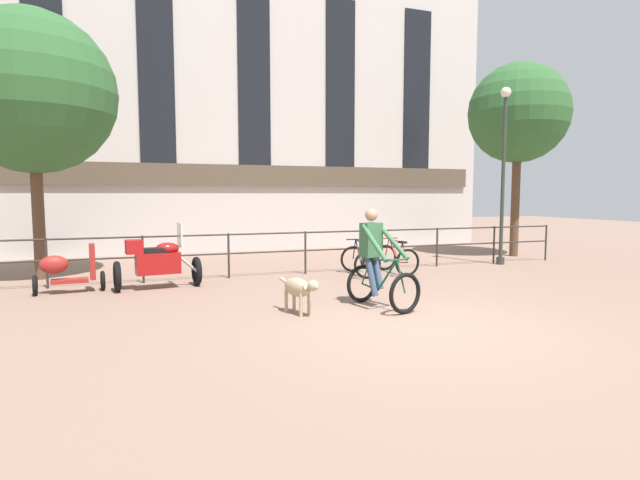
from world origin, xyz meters
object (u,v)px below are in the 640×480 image
at_px(parked_bicycle_mid_left, 396,259).
at_px(street_lamp, 503,167).
at_px(cyclist_with_bike, 377,263).
at_px(parked_motorcycle, 157,262).
at_px(parked_scooter, 67,270).
at_px(dog, 299,288).
at_px(parked_bicycle_near_lamp, 360,261).

height_order(parked_bicycle_mid_left, street_lamp, street_lamp).
distance_m(cyclist_with_bike, parked_motorcycle, 4.66).
bearing_deg(parked_scooter, dog, -137.36).
xyz_separation_m(cyclist_with_bike, parked_scooter, (-5.22, 3.15, -0.30)).
bearing_deg(parked_scooter, cyclist_with_bike, -127.84).
relative_size(parked_motorcycle, street_lamp, 0.36).
bearing_deg(street_lamp, cyclist_with_bike, -147.50).
bearing_deg(parked_bicycle_mid_left, cyclist_with_bike, 53.73).
bearing_deg(parked_bicycle_mid_left, parked_scooter, -2.67).
distance_m(cyclist_with_bike, dog, 1.49).
xyz_separation_m(cyclist_with_bike, parked_motorcycle, (-3.53, 3.04, -0.20)).
height_order(parked_bicycle_near_lamp, street_lamp, street_lamp).
bearing_deg(dog, cyclist_with_bike, -16.93).
height_order(cyclist_with_bike, dog, cyclist_with_bike).
xyz_separation_m(parked_bicycle_mid_left, street_lamp, (3.52, 0.41, 2.35)).
bearing_deg(cyclist_with_bike, street_lamp, 17.87).
relative_size(dog, parked_scooter, 0.73).
height_order(parked_motorcycle, parked_bicycle_near_lamp, parked_motorcycle).
relative_size(cyclist_with_bike, parked_scooter, 1.29).
height_order(parked_bicycle_mid_left, parked_scooter, parked_scooter).
relative_size(parked_bicycle_mid_left, parked_scooter, 0.87).
bearing_deg(parked_bicycle_near_lamp, dog, 57.10).
height_order(dog, parked_scooter, parked_scooter).
bearing_deg(street_lamp, parked_bicycle_mid_left, -173.32).
bearing_deg(dog, parked_bicycle_near_lamp, 31.29).
distance_m(cyclist_with_bike, parked_bicycle_mid_left, 3.82).
relative_size(parked_bicycle_near_lamp, parked_scooter, 0.89).
distance_m(dog, parked_motorcycle, 3.76).
distance_m(parked_motorcycle, parked_scooter, 1.70).
relative_size(parked_motorcycle, parked_bicycle_near_lamp, 1.51).
distance_m(parked_motorcycle, parked_bicycle_near_lamp, 4.65).
height_order(cyclist_with_bike, parked_bicycle_near_lamp, cyclist_with_bike).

